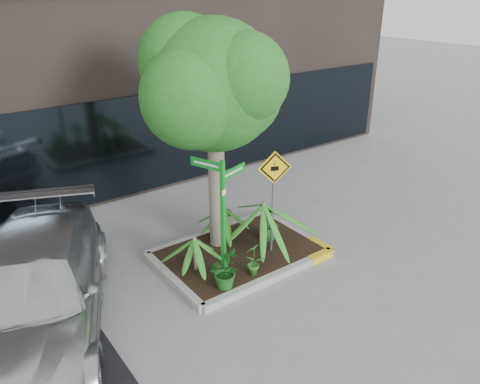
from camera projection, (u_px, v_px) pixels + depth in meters
ground at (240, 266)px, 9.54m from camera, size 80.00×80.00×0.00m
planter at (241, 253)px, 9.82m from camera, size 3.35×2.36×0.15m
tree at (214, 86)px, 8.74m from camera, size 3.22×2.85×4.82m
palm_front at (264, 204)px, 9.38m from camera, size 1.28×1.28×1.42m
palm_left at (194, 239)px, 8.90m from camera, size 0.80×0.80×0.89m
palm_back at (225, 209)px, 10.09m from camera, size 0.81×0.81×0.90m
parked_car at (34, 292)px, 7.46m from camera, size 4.03×5.70×1.53m
shrub_a at (224, 271)px, 8.52m from camera, size 0.81×0.81×0.66m
shrub_b at (269, 223)px, 10.10m from camera, size 0.57×0.57×0.78m
shrub_c at (254, 258)px, 8.88m from camera, size 0.41×0.41×0.72m
shrub_d at (224, 220)px, 10.34m from camera, size 0.50×0.50×0.68m
street_sign_post at (222, 209)px, 8.42m from camera, size 0.90×0.71×2.51m
cattle_sign at (274, 185)px, 9.18m from camera, size 0.64×0.28×2.21m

